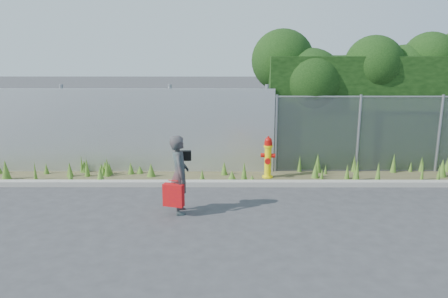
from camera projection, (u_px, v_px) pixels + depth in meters
name	position (u px, v px, depth m)	size (l,w,h in m)	color
ground	(239.00, 214.00, 8.68)	(80.00, 80.00, 0.00)	#38373A
curb	(237.00, 183.00, 10.42)	(16.00, 0.22, 0.12)	#9B978C
weed_strip	(223.00, 172.00, 11.05)	(16.00, 1.33, 0.54)	#4D462C
corrugated_fence	(111.00, 131.00, 11.36)	(8.50, 0.21, 2.30)	#B0B4B8
chainlink_fence	(399.00, 134.00, 11.35)	(6.50, 0.07, 2.05)	gray
hedge	(388.00, 91.00, 12.09)	(7.74, 2.15, 3.73)	black
fire_hydrant	(268.00, 158.00, 10.91)	(0.36, 0.32, 1.08)	yellow
woman	(179.00, 175.00, 8.60)	(0.57, 0.38, 1.58)	#0E5957
red_tote_bag	(174.00, 195.00, 8.50)	(0.40, 0.15, 0.53)	#B80A16
black_shoulder_bag	(185.00, 156.00, 8.69)	(0.26, 0.11, 0.19)	black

